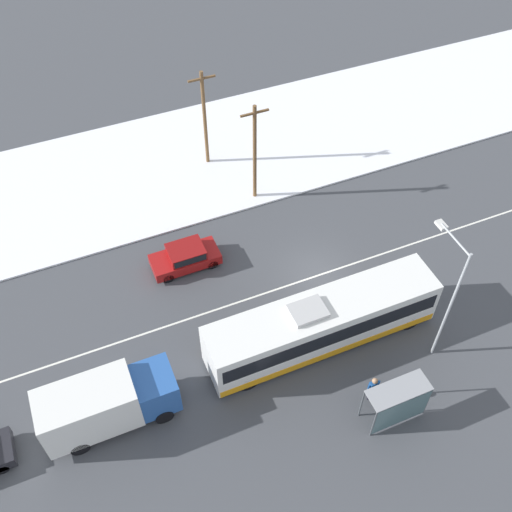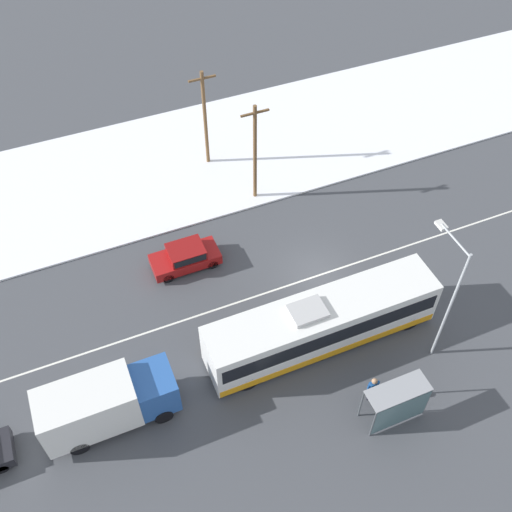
{
  "view_description": "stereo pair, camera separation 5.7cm",
  "coord_description": "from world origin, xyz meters",
  "px_view_note": "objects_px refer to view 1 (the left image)",
  "views": [
    {
      "loc": [
        -12.07,
        -19.25,
        27.14
      ],
      "look_at": [
        -3.22,
        1.69,
        1.4
      ],
      "focal_mm": 42.0,
      "sensor_mm": 36.0,
      "label": 1
    },
    {
      "loc": [
        -12.02,
        -19.27,
        27.14
      ],
      "look_at": [
        -3.22,
        1.69,
        1.4
      ],
      "focal_mm": 42.0,
      "sensor_mm": 36.0,
      "label": 2
    }
  ],
  "objects_px": {
    "streetlamp": "(449,289)",
    "utility_pole_snowlot": "(205,118)",
    "pedestrian_at_stop": "(373,387)",
    "bus_shelter": "(400,402)",
    "city_bus": "(322,323)",
    "sedan_car": "(186,256)",
    "utility_pole_roadside": "(255,152)",
    "box_truck": "(105,404)"
  },
  "relations": [
    {
      "from": "city_bus",
      "to": "streetlamp",
      "type": "height_order",
      "value": "streetlamp"
    },
    {
      "from": "utility_pole_snowlot",
      "to": "utility_pole_roadside",
      "type": "bearing_deg",
      "value": -69.94
    },
    {
      "from": "city_bus",
      "to": "sedan_car",
      "type": "xyz_separation_m",
      "value": [
        -4.9,
        7.87,
        -0.8
      ]
    },
    {
      "from": "box_truck",
      "to": "sedan_car",
      "type": "bearing_deg",
      "value": 50.94
    },
    {
      "from": "streetlamp",
      "to": "utility_pole_snowlot",
      "type": "xyz_separation_m",
      "value": [
        -5.6,
        18.86,
        -1.15
      ]
    },
    {
      "from": "sedan_car",
      "to": "streetlamp",
      "type": "xyz_separation_m",
      "value": [
        10.01,
        -10.4,
        4.11
      ]
    },
    {
      "from": "box_truck",
      "to": "utility_pole_snowlot",
      "type": "relative_size",
      "value": 0.89
    },
    {
      "from": "pedestrian_at_stop",
      "to": "bus_shelter",
      "type": "relative_size",
      "value": 0.6
    },
    {
      "from": "pedestrian_at_stop",
      "to": "utility_pole_roadside",
      "type": "relative_size",
      "value": 0.26
    },
    {
      "from": "bus_shelter",
      "to": "utility_pole_roadside",
      "type": "distance_m",
      "value": 17.38
    },
    {
      "from": "streetlamp",
      "to": "sedan_car",
      "type": "bearing_deg",
      "value": 133.91
    },
    {
      "from": "box_truck",
      "to": "utility_pole_roadside",
      "type": "distance_m",
      "value": 17.51
    },
    {
      "from": "city_bus",
      "to": "utility_pole_snowlot",
      "type": "height_order",
      "value": "utility_pole_snowlot"
    },
    {
      "from": "pedestrian_at_stop",
      "to": "box_truck",
      "type": "bearing_deg",
      "value": 162.42
    },
    {
      "from": "box_truck",
      "to": "utility_pole_snowlot",
      "type": "xyz_separation_m",
      "value": [
        10.95,
        16.52,
        2.07
      ]
    },
    {
      "from": "box_truck",
      "to": "sedan_car",
      "type": "height_order",
      "value": "box_truck"
    },
    {
      "from": "city_bus",
      "to": "utility_pole_snowlot",
      "type": "relative_size",
      "value": 1.74
    },
    {
      "from": "streetlamp",
      "to": "bus_shelter",
      "type": "bearing_deg",
      "value": -142.72
    },
    {
      "from": "sedan_car",
      "to": "pedestrian_at_stop",
      "type": "relative_size",
      "value": 2.2
    },
    {
      "from": "bus_shelter",
      "to": "streetlamp",
      "type": "height_order",
      "value": "streetlamp"
    },
    {
      "from": "city_bus",
      "to": "sedan_car",
      "type": "distance_m",
      "value": 9.3
    },
    {
      "from": "sedan_car",
      "to": "streetlamp",
      "type": "height_order",
      "value": "streetlamp"
    },
    {
      "from": "box_truck",
      "to": "utility_pole_roadside",
      "type": "height_order",
      "value": "utility_pole_roadside"
    },
    {
      "from": "box_truck",
      "to": "bus_shelter",
      "type": "bearing_deg",
      "value": -22.61
    },
    {
      "from": "sedan_car",
      "to": "pedestrian_at_stop",
      "type": "height_order",
      "value": "pedestrian_at_stop"
    },
    {
      "from": "pedestrian_at_stop",
      "to": "bus_shelter",
      "type": "height_order",
      "value": "bus_shelter"
    },
    {
      "from": "bus_shelter",
      "to": "streetlamp",
      "type": "bearing_deg",
      "value": 37.28
    },
    {
      "from": "box_truck",
      "to": "bus_shelter",
      "type": "relative_size",
      "value": 2.09
    },
    {
      "from": "city_bus",
      "to": "box_truck",
      "type": "xyz_separation_m",
      "value": [
        -11.44,
        -0.19,
        0.09
      ]
    },
    {
      "from": "bus_shelter",
      "to": "utility_pole_snowlot",
      "type": "bearing_deg",
      "value": 94.55
    },
    {
      "from": "streetlamp",
      "to": "utility_pole_roadside",
      "type": "bearing_deg",
      "value": 105.38
    },
    {
      "from": "box_truck",
      "to": "pedestrian_at_stop",
      "type": "distance_m",
      "value": 12.81
    },
    {
      "from": "city_bus",
      "to": "pedestrian_at_stop",
      "type": "xyz_separation_m",
      "value": [
        0.76,
        -4.05,
        -0.48
      ]
    },
    {
      "from": "pedestrian_at_stop",
      "to": "utility_pole_roadside",
      "type": "distance_m",
      "value": 16.06
    },
    {
      "from": "city_bus",
      "to": "streetlamp",
      "type": "bearing_deg",
      "value": -26.33
    },
    {
      "from": "box_truck",
      "to": "bus_shelter",
      "type": "xyz_separation_m",
      "value": [
        12.68,
        -5.28,
        -0.01
      ]
    },
    {
      "from": "sedan_car",
      "to": "streetlamp",
      "type": "bearing_deg",
      "value": 133.91
    },
    {
      "from": "city_bus",
      "to": "bus_shelter",
      "type": "relative_size",
      "value": 4.1
    },
    {
      "from": "streetlamp",
      "to": "utility_pole_roadside",
      "type": "xyz_separation_m",
      "value": [
        -3.94,
        14.32,
        -1.17
      ]
    },
    {
      "from": "city_bus",
      "to": "utility_pole_roadside",
      "type": "height_order",
      "value": "utility_pole_roadside"
    },
    {
      "from": "utility_pole_snowlot",
      "to": "bus_shelter",
      "type": "bearing_deg",
      "value": -85.45
    },
    {
      "from": "pedestrian_at_stop",
      "to": "utility_pole_snowlot",
      "type": "relative_size",
      "value": 0.26
    }
  ]
}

